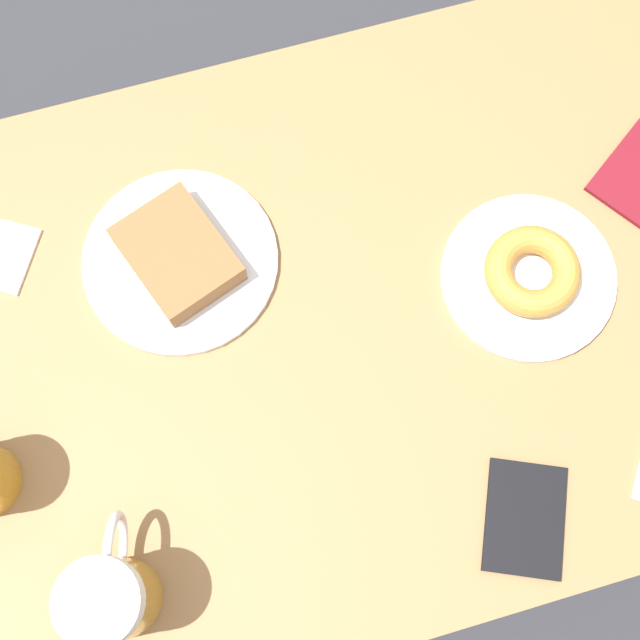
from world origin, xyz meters
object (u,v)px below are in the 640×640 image
at_px(plate_with_donut, 530,274).
at_px(beer_mug_center, 111,597).
at_px(passport_far_edge, 525,519).
at_px(plate_with_cake, 179,258).

relative_size(plate_with_donut, beer_mug_center, 1.57).
height_order(beer_mug_center, passport_far_edge, beer_mug_center).
bearing_deg(plate_with_donut, passport_far_edge, -20.27).
bearing_deg(passport_far_edge, plate_with_donut, 159.73).
relative_size(plate_with_cake, beer_mug_center, 1.76).
xyz_separation_m(plate_with_donut, passport_far_edge, (0.27, -0.10, -0.01)).
distance_m(plate_with_cake, beer_mug_center, 0.40).
bearing_deg(beer_mug_center, plate_with_donut, 112.25).
relative_size(plate_with_donut, passport_far_edge, 1.41).
bearing_deg(beer_mug_center, plate_with_cake, 157.38).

